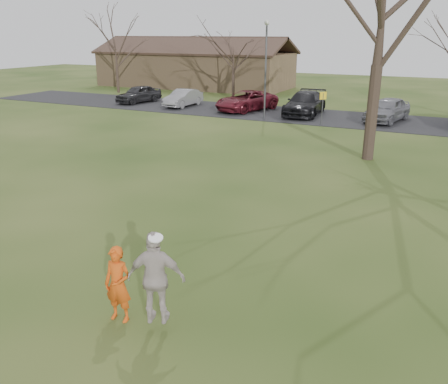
{
  "coord_description": "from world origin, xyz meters",
  "views": [
    {
      "loc": [
        5.09,
        -6.47,
        5.52
      ],
      "look_at": [
        0.0,
        4.0,
        1.5
      ],
      "focal_mm": 37.15,
      "sensor_mm": 36.0,
      "label": 1
    }
  ],
  "objects_px": {
    "car_0": "(139,94)",
    "car_4": "(387,109)",
    "player_defender": "(118,284)",
    "car_2": "(246,101)",
    "car_3": "(305,103)",
    "car_1": "(183,98)",
    "catching_play": "(156,278)",
    "lamp_post": "(266,58)",
    "building": "(195,68)"
  },
  "relations": [
    {
      "from": "car_0",
      "to": "car_1",
      "type": "relative_size",
      "value": 1.03
    },
    {
      "from": "car_3",
      "to": "car_1",
      "type": "bearing_deg",
      "value": 178.88
    },
    {
      "from": "car_0",
      "to": "car_1",
      "type": "height_order",
      "value": "car_0"
    },
    {
      "from": "catching_play",
      "to": "building",
      "type": "distance_m",
      "value": 43.35
    },
    {
      "from": "car_4",
      "to": "catching_play",
      "type": "distance_m",
      "value": 25.25
    },
    {
      "from": "catching_play",
      "to": "car_2",
      "type": "bearing_deg",
      "value": 109.69
    },
    {
      "from": "car_2",
      "to": "car_3",
      "type": "xyz_separation_m",
      "value": [
        4.4,
        0.09,
        0.07
      ]
    },
    {
      "from": "car_2",
      "to": "car_1",
      "type": "bearing_deg",
      "value": -158.69
    },
    {
      "from": "car_0",
      "to": "player_defender",
      "type": "bearing_deg",
      "value": -43.41
    },
    {
      "from": "car_2",
      "to": "car_3",
      "type": "distance_m",
      "value": 4.4
    },
    {
      "from": "car_4",
      "to": "player_defender",
      "type": "bearing_deg",
      "value": -80.99
    },
    {
      "from": "car_3",
      "to": "car_4",
      "type": "xyz_separation_m",
      "value": [
        5.54,
        -0.19,
        -0.02
      ]
    },
    {
      "from": "car_3",
      "to": "car_0",
      "type": "bearing_deg",
      "value": 177.27
    },
    {
      "from": "car_0",
      "to": "car_3",
      "type": "xyz_separation_m",
      "value": [
        14.0,
        0.17,
        0.09
      ]
    },
    {
      "from": "car_1",
      "to": "player_defender",
      "type": "bearing_deg",
      "value": -59.99
    },
    {
      "from": "car_4",
      "to": "car_1",
      "type": "bearing_deg",
      "value": -166.17
    },
    {
      "from": "car_1",
      "to": "car_4",
      "type": "height_order",
      "value": "car_4"
    },
    {
      "from": "car_0",
      "to": "catching_play",
      "type": "height_order",
      "value": "catching_play"
    },
    {
      "from": "player_defender",
      "to": "car_2",
      "type": "height_order",
      "value": "player_defender"
    },
    {
      "from": "car_2",
      "to": "car_4",
      "type": "bearing_deg",
      "value": 17.44
    },
    {
      "from": "catching_play",
      "to": "lamp_post",
      "type": "distance_m",
      "value": 23.75
    },
    {
      "from": "car_0",
      "to": "car_3",
      "type": "height_order",
      "value": "car_3"
    },
    {
      "from": "car_2",
      "to": "catching_play",
      "type": "relative_size",
      "value": 2.76
    },
    {
      "from": "player_defender",
      "to": "catching_play",
      "type": "xyz_separation_m",
      "value": [
        0.93,
        -0.0,
        0.37
      ]
    },
    {
      "from": "player_defender",
      "to": "car_3",
      "type": "bearing_deg",
      "value": 93.21
    },
    {
      "from": "car_3",
      "to": "catching_play",
      "type": "bearing_deg",
      "value": -83.0
    },
    {
      "from": "car_2",
      "to": "building",
      "type": "xyz_separation_m",
      "value": [
        -11.53,
        12.8,
        1.17
      ]
    },
    {
      "from": "player_defender",
      "to": "car_4",
      "type": "relative_size",
      "value": 0.35
    },
    {
      "from": "lamp_post",
      "to": "car_1",
      "type": "bearing_deg",
      "value": 162.72
    },
    {
      "from": "car_1",
      "to": "building",
      "type": "height_order",
      "value": "building"
    },
    {
      "from": "car_4",
      "to": "lamp_post",
      "type": "height_order",
      "value": "lamp_post"
    },
    {
      "from": "car_1",
      "to": "car_3",
      "type": "xyz_separation_m",
      "value": [
        9.63,
        0.39,
        0.14
      ]
    },
    {
      "from": "player_defender",
      "to": "lamp_post",
      "type": "bearing_deg",
      "value": 98.9
    },
    {
      "from": "car_1",
      "to": "car_4",
      "type": "distance_m",
      "value": 15.17
    },
    {
      "from": "building",
      "to": "catching_play",
      "type": "bearing_deg",
      "value": -61.62
    },
    {
      "from": "player_defender",
      "to": "car_1",
      "type": "distance_m",
      "value": 28.38
    },
    {
      "from": "car_3",
      "to": "car_4",
      "type": "relative_size",
      "value": 1.2
    },
    {
      "from": "car_0",
      "to": "car_4",
      "type": "xyz_separation_m",
      "value": [
        19.54,
        -0.02,
        0.07
      ]
    },
    {
      "from": "car_4",
      "to": "building",
      "type": "relative_size",
      "value": 0.22
    },
    {
      "from": "car_2",
      "to": "lamp_post",
      "type": "distance_m",
      "value": 4.86
    },
    {
      "from": "lamp_post",
      "to": "car_2",
      "type": "bearing_deg",
      "value": 132.44
    },
    {
      "from": "car_1",
      "to": "car_0",
      "type": "bearing_deg",
      "value": 179.0
    },
    {
      "from": "lamp_post",
      "to": "player_defender",
      "type": "bearing_deg",
      "value": -75.92
    },
    {
      "from": "car_0",
      "to": "car_4",
      "type": "bearing_deg",
      "value": 11.43
    },
    {
      "from": "catching_play",
      "to": "lamp_post",
      "type": "xyz_separation_m",
      "value": [
        -6.6,
        22.64,
        2.8
      ]
    },
    {
      "from": "player_defender",
      "to": "car_3",
      "type": "xyz_separation_m",
      "value": [
        -3.75,
        25.42,
        0.03
      ]
    },
    {
      "from": "player_defender",
      "to": "car_4",
      "type": "bearing_deg",
      "value": 80.76
    },
    {
      "from": "car_1",
      "to": "catching_play",
      "type": "bearing_deg",
      "value": -58.37
    },
    {
      "from": "player_defender",
      "to": "building",
      "type": "height_order",
      "value": "building"
    },
    {
      "from": "lamp_post",
      "to": "catching_play",
      "type": "bearing_deg",
      "value": -73.74
    }
  ]
}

